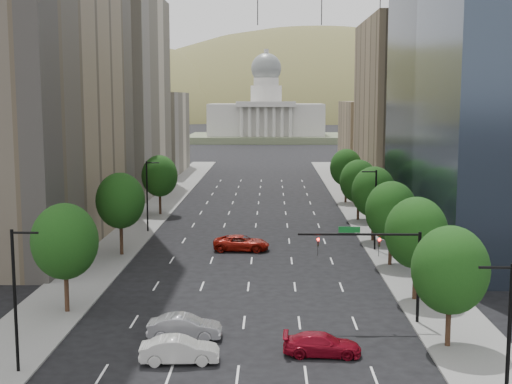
# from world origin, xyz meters

# --- Properties ---
(sidewalk_left) EXTENTS (6.00, 200.00, 0.15)m
(sidewalk_left) POSITION_xyz_m (-15.50, 60.00, 0.07)
(sidewalk_left) COLOR slate
(sidewalk_left) RESTS_ON ground
(sidewalk_right) EXTENTS (6.00, 200.00, 0.15)m
(sidewalk_right) POSITION_xyz_m (15.50, 60.00, 0.07)
(sidewalk_right) COLOR slate
(sidewalk_right) RESTS_ON ground
(midrise_cream_left) EXTENTS (14.00, 30.00, 35.00)m
(midrise_cream_left) POSITION_xyz_m (-25.00, 103.00, 17.50)
(midrise_cream_left) COLOR beige
(midrise_cream_left) RESTS_ON ground
(filler_left) EXTENTS (14.00, 26.00, 18.00)m
(filler_left) POSITION_xyz_m (-25.00, 136.00, 9.00)
(filler_left) COLOR beige
(filler_left) RESTS_ON ground
(parking_tan_right) EXTENTS (14.00, 30.00, 30.00)m
(parking_tan_right) POSITION_xyz_m (25.00, 100.00, 15.00)
(parking_tan_right) COLOR #8C7759
(parking_tan_right) RESTS_ON ground
(filler_right) EXTENTS (14.00, 26.00, 16.00)m
(filler_right) POSITION_xyz_m (25.00, 133.00, 8.00)
(filler_right) COLOR #8C7759
(filler_right) RESTS_ON ground
(tree_right_0) EXTENTS (5.20, 5.20, 8.39)m
(tree_right_0) POSITION_xyz_m (14.00, 25.00, 5.39)
(tree_right_0) COLOR #382316
(tree_right_0) RESTS_ON ground
(tree_right_1) EXTENTS (5.20, 5.20, 8.75)m
(tree_right_1) POSITION_xyz_m (14.00, 36.00, 5.75)
(tree_right_1) COLOR #382316
(tree_right_1) RESTS_ON ground
(tree_right_2) EXTENTS (5.20, 5.20, 8.61)m
(tree_right_2) POSITION_xyz_m (14.00, 48.00, 5.60)
(tree_right_2) COLOR #382316
(tree_right_2) RESTS_ON ground
(tree_right_3) EXTENTS (5.20, 5.20, 8.89)m
(tree_right_3) POSITION_xyz_m (14.00, 60.00, 5.89)
(tree_right_3) COLOR #382316
(tree_right_3) RESTS_ON ground
(tree_right_4) EXTENTS (5.20, 5.20, 8.46)m
(tree_right_4) POSITION_xyz_m (14.00, 74.00, 5.46)
(tree_right_4) COLOR #382316
(tree_right_4) RESTS_ON ground
(tree_right_5) EXTENTS (5.20, 5.20, 8.75)m
(tree_right_5) POSITION_xyz_m (14.00, 90.00, 5.75)
(tree_right_5) COLOR #382316
(tree_right_5) RESTS_ON ground
(tree_left_0) EXTENTS (5.20, 5.20, 8.75)m
(tree_left_0) POSITION_xyz_m (-14.00, 32.00, 5.75)
(tree_left_0) COLOR #382316
(tree_left_0) RESTS_ON ground
(tree_left_1) EXTENTS (5.20, 5.20, 8.97)m
(tree_left_1) POSITION_xyz_m (-14.00, 52.00, 5.96)
(tree_left_1) COLOR #382316
(tree_left_1) RESTS_ON ground
(tree_left_2) EXTENTS (5.20, 5.20, 8.68)m
(tree_left_2) POSITION_xyz_m (-14.00, 78.00, 5.68)
(tree_left_2) COLOR #382316
(tree_left_2) RESTS_ON ground
(streetlight_rs) EXTENTS (1.70, 0.20, 9.00)m
(streetlight_rs) POSITION_xyz_m (13.44, 12.00, 4.84)
(streetlight_rs) COLOR black
(streetlight_rs) RESTS_ON ground
(streetlight_rn) EXTENTS (1.70, 0.20, 9.00)m
(streetlight_rn) POSITION_xyz_m (13.44, 55.00, 4.84)
(streetlight_rn) COLOR black
(streetlight_rn) RESTS_ON ground
(streetlight_ls) EXTENTS (1.70, 0.20, 9.00)m
(streetlight_ls) POSITION_xyz_m (-13.44, 20.00, 4.84)
(streetlight_ls) COLOR black
(streetlight_ls) RESTS_ON ground
(streetlight_ln) EXTENTS (1.70, 0.20, 9.00)m
(streetlight_ln) POSITION_xyz_m (-13.44, 65.00, 4.84)
(streetlight_ln) COLOR black
(streetlight_ln) RESTS_ON ground
(traffic_signal) EXTENTS (9.12, 0.40, 7.38)m
(traffic_signal) POSITION_xyz_m (10.53, 30.00, 5.17)
(traffic_signal) COLOR black
(traffic_signal) RESTS_ON ground
(capitol) EXTENTS (60.00, 40.00, 35.20)m
(capitol) POSITION_xyz_m (0.00, 249.71, 8.58)
(capitol) COLOR #596647
(capitol) RESTS_ON ground
(foothills) EXTENTS (720.00, 413.00, 263.00)m
(foothills) POSITION_xyz_m (34.67, 599.39, -37.78)
(foothills) COLOR olive
(foothills) RESTS_ON ground
(car_white) EXTENTS (5.16, 2.09, 1.67)m
(car_white) POSITION_xyz_m (-3.80, 21.94, 0.83)
(car_white) COLOR silver
(car_white) RESTS_ON ground
(car_red_near) EXTENTS (5.22, 2.31, 1.49)m
(car_red_near) POSITION_xyz_m (5.39, 23.42, 0.74)
(car_red_near) COLOR maroon
(car_red_near) RESTS_ON ground
(car_maroon) EXTENTS (4.04, 1.92, 1.33)m
(car_maroon) POSITION_xyz_m (-4.37, 27.55, 0.67)
(car_maroon) COLOR #540E15
(car_maroon) RESTS_ON ground
(car_silver) EXTENTS (5.18, 1.82, 1.71)m
(car_silver) POSITION_xyz_m (-4.03, 26.36, 0.85)
(car_silver) COLOR #A2A2A7
(car_silver) RESTS_ON ground
(car_red_far) EXTENTS (6.28, 3.05, 1.72)m
(car_red_far) POSITION_xyz_m (-1.27, 54.76, 0.86)
(car_red_far) COLOR #96130A
(car_red_far) RESTS_ON ground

